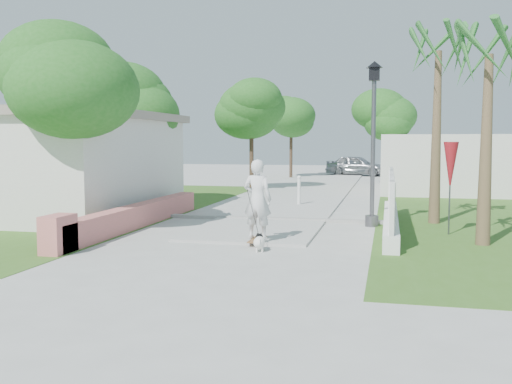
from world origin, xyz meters
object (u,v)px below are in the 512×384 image
(skateboarder, at_px, (256,205))
(patio_umbrella, at_px, (451,167))
(bollard, at_px, (299,190))
(dog, at_px, (259,242))
(street_lamp, at_px, (373,137))
(parked_car, at_px, (356,165))

(skateboarder, bearing_deg, patio_umbrella, -144.77)
(bollard, height_order, dog, bollard)
(street_lamp, height_order, dog, street_lamp)
(patio_umbrella, height_order, dog, patio_umbrella)
(parked_car, bearing_deg, street_lamp, -163.74)
(parked_car, bearing_deg, dog, -168.96)
(street_lamp, distance_m, skateboarder, 4.46)
(patio_umbrella, height_order, parked_car, patio_umbrella)
(bollard, bearing_deg, dog, -86.72)
(bollard, bearing_deg, street_lamp, -59.04)
(dog, height_order, parked_car, parked_car)
(patio_umbrella, bearing_deg, bollard, 129.91)
(bollard, relative_size, patio_umbrella, 0.47)
(parked_car, bearing_deg, patio_umbrella, -159.49)
(bollard, height_order, skateboarder, skateboarder)
(dog, bearing_deg, bollard, 79.50)
(bollard, distance_m, skateboarder, 7.92)
(bollard, xyz_separation_m, dog, (0.49, -8.62, -0.38))
(bollard, distance_m, parked_car, 18.87)
(skateboarder, relative_size, parked_car, 0.47)
(street_lamp, xyz_separation_m, patio_umbrella, (1.90, -1.00, -0.74))
(patio_umbrella, distance_m, parked_car, 24.62)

